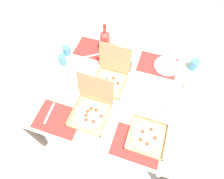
{
  "coord_description": "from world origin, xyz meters",
  "views": [
    {
      "loc": [
        0.27,
        -0.81,
        2.17
      ],
      "look_at": [
        0.0,
        0.0,
        0.77
      ],
      "focal_mm": 30.19,
      "sensor_mm": 36.0,
      "label": 1
    }
  ],
  "objects_px": {
    "pizza_box_center": "(111,77)",
    "plate_far_left": "(167,66)",
    "condiment_bowl": "(188,87)",
    "plate_far_right": "(168,108)",
    "pizza_box_corner_left": "(91,109)",
    "cup_clear_right": "(194,65)",
    "cup_spare": "(67,51)",
    "soda_bottle": "(105,42)",
    "pizza_box_corner_right": "(147,137)",
    "cup_red": "(62,60)",
    "cup_clear_left": "(128,66)"
  },
  "relations": [
    {
      "from": "soda_bottle",
      "to": "cup_red",
      "type": "bearing_deg",
      "value": -140.98
    },
    {
      "from": "condiment_bowl",
      "to": "cup_red",
      "type": "bearing_deg",
      "value": -175.66
    },
    {
      "from": "cup_clear_left",
      "to": "cup_spare",
      "type": "xyz_separation_m",
      "value": [
        -0.61,
        0.0,
        -0.0
      ]
    },
    {
      "from": "plate_far_left",
      "to": "plate_far_right",
      "type": "bearing_deg",
      "value": -79.22
    },
    {
      "from": "pizza_box_corner_right",
      "to": "pizza_box_corner_left",
      "type": "bearing_deg",
      "value": 172.1
    },
    {
      "from": "pizza_box_corner_right",
      "to": "soda_bottle",
      "type": "relative_size",
      "value": 0.87
    },
    {
      "from": "pizza_box_corner_right",
      "to": "cup_clear_right",
      "type": "xyz_separation_m",
      "value": [
        0.25,
        0.77,
        0.04
      ]
    },
    {
      "from": "plate_far_right",
      "to": "cup_clear_left",
      "type": "relative_size",
      "value": 2.03
    },
    {
      "from": "soda_bottle",
      "to": "condiment_bowl",
      "type": "distance_m",
      "value": 0.85
    },
    {
      "from": "cup_red",
      "to": "cup_clear_right",
      "type": "relative_size",
      "value": 1.02
    },
    {
      "from": "plate_far_right",
      "to": "condiment_bowl",
      "type": "distance_m",
      "value": 0.28
    },
    {
      "from": "plate_far_left",
      "to": "cup_red",
      "type": "relative_size",
      "value": 2.24
    },
    {
      "from": "soda_bottle",
      "to": "pizza_box_corner_left",
      "type": "bearing_deg",
      "value": -80.36
    },
    {
      "from": "pizza_box_center",
      "to": "cup_clear_right",
      "type": "relative_size",
      "value": 3.04
    },
    {
      "from": "pizza_box_center",
      "to": "plate_far_left",
      "type": "relative_size",
      "value": 1.33
    },
    {
      "from": "pizza_box_corner_left",
      "to": "plate_far_right",
      "type": "height_order",
      "value": "pizza_box_corner_left"
    },
    {
      "from": "cup_red",
      "to": "cup_clear_left",
      "type": "bearing_deg",
      "value": 11.56
    },
    {
      "from": "cup_red",
      "to": "condiment_bowl",
      "type": "bearing_deg",
      "value": 4.34
    },
    {
      "from": "plate_far_right",
      "to": "cup_spare",
      "type": "relative_size",
      "value": 2.18
    },
    {
      "from": "pizza_box_corner_left",
      "to": "condiment_bowl",
      "type": "height_order",
      "value": "pizza_box_corner_left"
    },
    {
      "from": "cup_red",
      "to": "condiment_bowl",
      "type": "distance_m",
      "value": 1.16
    },
    {
      "from": "pizza_box_center",
      "to": "condiment_bowl",
      "type": "xyz_separation_m",
      "value": [
        0.67,
        0.13,
        -0.03
      ]
    },
    {
      "from": "pizza_box_center",
      "to": "pizza_box_corner_left",
      "type": "height_order",
      "value": "pizza_box_corner_left"
    },
    {
      "from": "pizza_box_corner_right",
      "to": "pizza_box_corner_left",
      "type": "xyz_separation_m",
      "value": [
        -0.47,
        0.07,
        0.04
      ]
    },
    {
      "from": "plate_far_right",
      "to": "condiment_bowl",
      "type": "bearing_deg",
      "value": 62.24
    },
    {
      "from": "pizza_box_corner_left",
      "to": "cup_spare",
      "type": "distance_m",
      "value": 0.68
    },
    {
      "from": "soda_bottle",
      "to": "cup_spare",
      "type": "distance_m",
      "value": 0.39
    },
    {
      "from": "plate_far_left",
      "to": "cup_clear_right",
      "type": "relative_size",
      "value": 2.28
    },
    {
      "from": "soda_bottle",
      "to": "cup_red",
      "type": "relative_size",
      "value": 3.08
    },
    {
      "from": "cup_clear_left",
      "to": "cup_red",
      "type": "distance_m",
      "value": 0.61
    },
    {
      "from": "plate_far_right",
      "to": "cup_clear_left",
      "type": "distance_m",
      "value": 0.51
    },
    {
      "from": "pizza_box_corner_left",
      "to": "cup_clear_right",
      "type": "xyz_separation_m",
      "value": [
        0.72,
        0.71,
        0.0
      ]
    },
    {
      "from": "cup_clear_left",
      "to": "condiment_bowl",
      "type": "height_order",
      "value": "cup_clear_left"
    },
    {
      "from": "pizza_box_center",
      "to": "condiment_bowl",
      "type": "bearing_deg",
      "value": 11.32
    },
    {
      "from": "cup_spare",
      "to": "plate_far_right",
      "type": "bearing_deg",
      "value": -15.38
    },
    {
      "from": "soda_bottle",
      "to": "cup_clear_right",
      "type": "bearing_deg",
      "value": 3.9
    },
    {
      "from": "pizza_box_corner_right",
      "to": "plate_far_left",
      "type": "distance_m",
      "value": 0.72
    },
    {
      "from": "pizza_box_corner_right",
      "to": "plate_far_left",
      "type": "bearing_deg",
      "value": 87.6
    },
    {
      "from": "pizza_box_center",
      "to": "condiment_bowl",
      "type": "height_order",
      "value": "pizza_box_center"
    },
    {
      "from": "soda_bottle",
      "to": "cup_clear_left",
      "type": "bearing_deg",
      "value": -28.85
    },
    {
      "from": "plate_far_right",
      "to": "pizza_box_corner_left",
      "type": "bearing_deg",
      "value": -159.19
    },
    {
      "from": "pizza_box_corner_left",
      "to": "soda_bottle",
      "type": "distance_m",
      "value": 0.67
    },
    {
      "from": "pizza_box_center",
      "to": "cup_clear_left",
      "type": "xyz_separation_m",
      "value": [
        0.11,
        0.17,
        0.0
      ]
    },
    {
      "from": "soda_bottle",
      "to": "cup_clear_left",
      "type": "distance_m",
      "value": 0.31
    },
    {
      "from": "pizza_box_corner_left",
      "to": "soda_bottle",
      "type": "height_order",
      "value": "pizza_box_corner_left"
    },
    {
      "from": "cup_clear_right",
      "to": "pizza_box_corner_right",
      "type": "bearing_deg",
      "value": -108.21
    },
    {
      "from": "pizza_box_corner_left",
      "to": "cup_red",
      "type": "distance_m",
      "value": 0.58
    },
    {
      "from": "plate_far_right",
      "to": "cup_spare",
      "type": "height_order",
      "value": "cup_spare"
    },
    {
      "from": "cup_clear_right",
      "to": "condiment_bowl",
      "type": "bearing_deg",
      "value": -92.73
    },
    {
      "from": "cup_spare",
      "to": "soda_bottle",
      "type": "bearing_deg",
      "value": 22.72
    }
  ]
}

